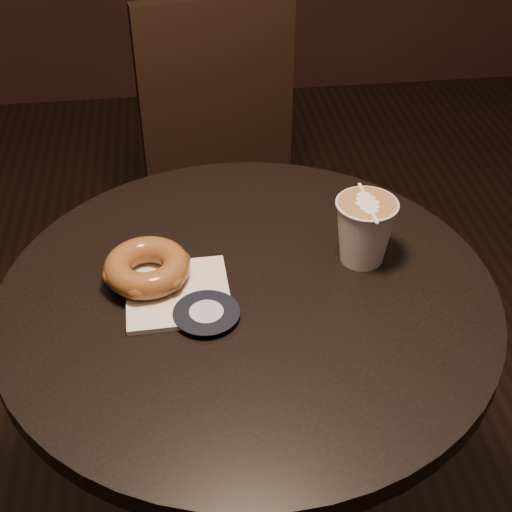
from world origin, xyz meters
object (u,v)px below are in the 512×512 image
Objects in this scene: cafe_table at (249,386)px; latte_cup at (364,231)px; chair at (228,179)px; pastry_bag at (178,293)px; doughnut at (147,267)px.

cafe_table is 7.55× the size of latte_cup.
latte_cup is (0.17, 0.05, 0.25)m from cafe_table.
pastry_bag is at bearing -110.79° from chair.
pastry_bag is at bearing -169.91° from latte_cup.
chair reaches higher than doughnut.
cafe_table is 5.31× the size of pastry_bag.
pastry_bag is 0.06m from doughnut.
cafe_table is 0.23m from pastry_bag.
chair is 9.17× the size of latte_cup.
chair is 6.45× the size of pastry_bag.
cafe_table is at bearing -1.39° from pastry_bag.
latte_cup is (0.31, 0.01, 0.02)m from doughnut.
doughnut is (-0.17, -0.65, 0.27)m from chair.
latte_cup is at bearing 8.78° from pastry_bag.
pastry_bag is at bearing -40.22° from doughnut.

